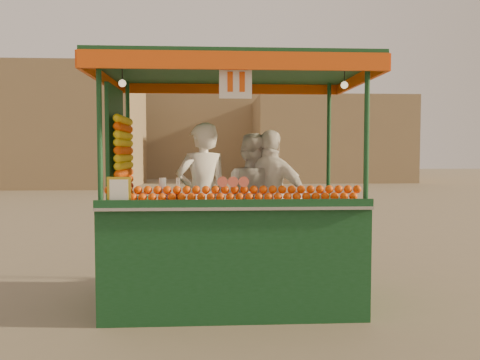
{
  "coord_description": "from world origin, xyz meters",
  "views": [
    {
      "loc": [
        -0.14,
        -5.55,
        1.73
      ],
      "look_at": [
        0.18,
        -0.0,
        1.41
      ],
      "focal_mm": 36.21,
      "sensor_mm": 36.0,
      "label": 1
    }
  ],
  "objects": [
    {
      "name": "ground",
      "position": [
        0.0,
        0.0,
        0.0
      ],
      "size": [
        90.0,
        90.0,
        0.0
      ],
      "primitive_type": "plane",
      "color": "#706450",
      "rests_on": "ground"
    },
    {
      "name": "building_right",
      "position": [
        7.0,
        24.0,
        2.5
      ],
      "size": [
        9.0,
        6.0,
        5.0
      ],
      "primitive_type": "cube",
      "color": "#866E4C",
      "rests_on": "ground"
    },
    {
      "name": "building_left",
      "position": [
        -9.0,
        20.0,
        3.0
      ],
      "size": [
        10.0,
        6.0,
        6.0
      ],
      "primitive_type": "cube",
      "color": "#866E4C",
      "rests_on": "ground"
    },
    {
      "name": "juice_cart",
      "position": [
        0.01,
        -0.1,
        0.89
      ],
      "size": [
        3.0,
        1.95,
        2.73
      ],
      "color": "#103D19",
      "rests_on": "ground"
    },
    {
      "name": "vendor_left",
      "position": [
        -0.26,
        0.22,
        1.2
      ],
      "size": [
        0.75,
        0.62,
        1.76
      ],
      "rotation": [
        0.0,
        0.0,
        3.5
      ],
      "color": "white",
      "rests_on": "ground"
    },
    {
      "name": "building_center",
      "position": [
        -2.0,
        30.0,
        3.5
      ],
      "size": [
        14.0,
        7.0,
        7.0
      ],
      "primitive_type": "cube",
      "color": "#866E4C",
      "rests_on": "ground"
    },
    {
      "name": "vendor_middle",
      "position": [
        0.35,
        0.37,
        1.14
      ],
      "size": [
        1.01,
        0.96,
        1.65
      ],
      "rotation": [
        0.0,
        0.0,
        2.55
      ],
      "color": "silver",
      "rests_on": "ground"
    },
    {
      "name": "vendor_right",
      "position": [
        0.57,
        0.28,
        1.16
      ],
      "size": [
        1.06,
        0.84,
        1.69
      ],
      "rotation": [
        0.0,
        0.0,
        2.63
      ],
      "color": "white",
      "rests_on": "ground"
    }
  ]
}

